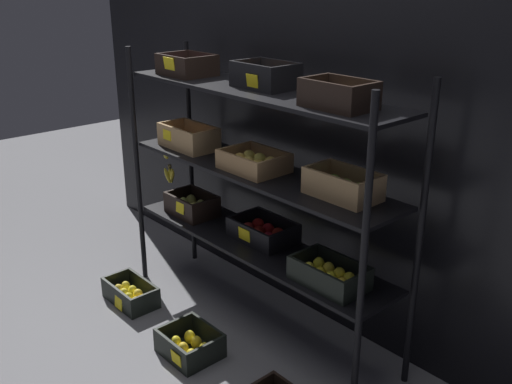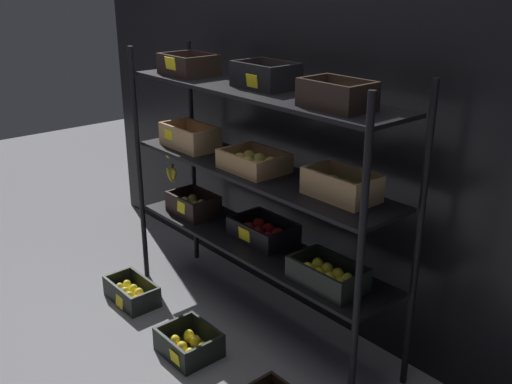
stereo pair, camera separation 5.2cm
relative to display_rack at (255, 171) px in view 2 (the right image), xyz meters
name	(u,v)px [view 2 (the right image)]	position (x,y,z in m)	size (l,w,h in m)	color
ground_plane	(256,321)	(0.01, 0.00, -0.93)	(10.00, 10.00, 0.00)	gray
storefront_wall	(311,112)	(0.01, 0.40, 0.26)	(4.18, 0.12, 2.37)	black
display_rack	(255,171)	(0.00, 0.00, 0.00)	(1.90, 0.44, 1.51)	black
crate_ground_lemon	(132,293)	(-0.66, -0.44, -0.87)	(0.36, 0.21, 0.13)	black
crate_ground_left_lemon	(189,345)	(0.01, -0.47, -0.87)	(0.31, 0.27, 0.14)	black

